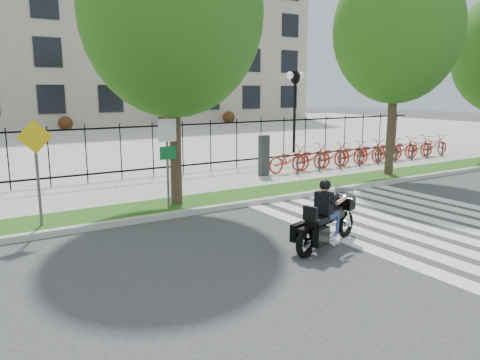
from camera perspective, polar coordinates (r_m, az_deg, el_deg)
ground at (r=9.21m, az=4.26°, el=-10.10°), size 120.00×120.00×0.00m
curb at (r=12.56m, az=-6.89°, el=-4.01°), size 60.00×0.20×0.15m
grass_verge at (r=13.31m, az=-8.45°, el=-3.19°), size 60.00×1.50×0.15m
sidewalk at (r=15.58m, az=-12.15°, el=-1.24°), size 60.00×3.50×0.15m
plaza at (r=32.48m, az=-22.87°, el=4.37°), size 80.00×34.00×0.10m
crosswalk_stripes at (r=12.54m, az=22.41°, el=-5.13°), size 5.70×8.00×0.01m
iron_fence at (r=17.03m, az=-14.32°, el=3.37°), size 30.00×0.06×2.00m
lamp_post_right at (r=24.20m, az=6.73°, el=10.67°), size 1.06×0.70×4.25m
street_tree_1 at (r=13.14m, az=-8.31°, el=19.68°), size 4.85×4.85×7.97m
street_tree_2 at (r=18.53m, az=18.61°, el=16.95°), size 4.59×4.59×7.91m
bike_share_station at (r=21.06m, az=15.41°, el=3.37°), size 11.15×0.88×1.50m
sign_pole_regulatory at (r=12.59m, az=-8.84°, el=3.70°), size 0.50×0.09×2.50m
sign_pole_warning at (r=11.71m, az=-23.57°, el=2.38°), size 0.78×0.09×2.49m
motorcycle_rider at (r=10.11m, az=10.56°, el=-4.78°), size 2.24×1.09×1.79m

